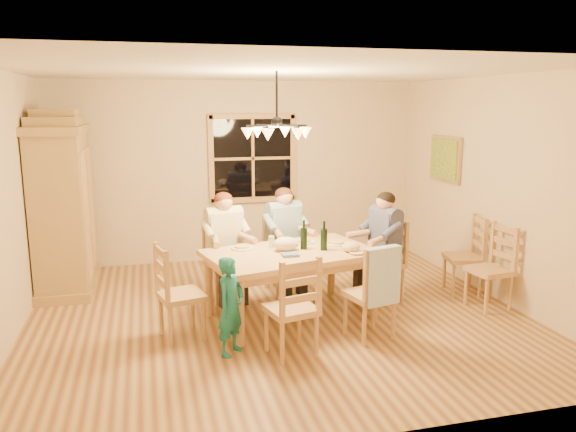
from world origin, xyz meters
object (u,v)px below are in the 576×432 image
object	(u,v)px
armoire	(63,208)
adult_slate_man	(384,232)
adult_plaid_man	(284,226)
wine_bottle_b	(324,236)
child	(231,306)
chair_far_left	(225,276)
chair_end_left	(182,310)
wine_bottle_a	(304,235)
chair_spare_front	(488,283)
chair_near_right	(369,308)
chandelier	(277,131)
chair_far_right	(284,267)
dining_table	(291,260)
adult_woman	(224,233)
chair_spare_back	(462,269)
chair_near_left	(291,324)
chair_end_right	(382,275)

from	to	relation	value
armoire	adult_slate_man	distance (m)	4.05
adult_plaid_man	wine_bottle_b	xyz separation A→B (m)	(0.22, -0.95, 0.08)
adult_plaid_man	child	size ratio (longest dim) A/B	0.91
chair_far_left	chair_end_left	xyz separation A→B (m)	(-0.59, -1.02, 0.00)
wine_bottle_a	chair_spare_front	bearing A→B (deg)	-9.46
chair_near_right	adult_slate_man	distance (m)	1.29
chandelier	chair_far_right	bearing A→B (deg)	70.81
dining_table	chandelier	bearing A→B (deg)	144.33
wine_bottle_b	child	size ratio (longest dim) A/B	0.34
adult_woman	adult_slate_man	world-z (taller)	same
chandelier	chair_end_left	xyz separation A→B (m)	(-1.09, -0.38, -1.77)
armoire	chair_end_left	size ratio (longest dim) A/B	2.32
adult_woman	adult_plaid_man	xyz separation A→B (m)	(0.79, 0.18, 0.00)
chair_far_left	chair_spare_back	size ratio (longest dim) A/B	1.00
chair_near_left	chair_spare_front	world-z (taller)	same
chandelier	chair_near_left	xyz separation A→B (m)	(-0.11, -1.04, -1.77)
adult_plaid_man	chair_spare_front	xyz separation A→B (m)	(2.17, -1.21, -0.54)
adult_woman	chair_far_right	bearing A→B (deg)	-180.00
chandelier	chair_spare_back	world-z (taller)	chandelier
chair_spare_front	wine_bottle_a	bearing A→B (deg)	74.14
chair_end_left	adult_woman	distance (m)	1.29
chandelier	chair_end_right	xyz separation A→B (m)	(1.36, 0.19, -1.77)
chair_spare_front	dining_table	bearing A→B (deg)	76.46
adult_plaid_man	wine_bottle_b	world-z (taller)	adult_plaid_man
adult_plaid_man	adult_slate_man	bearing A→B (deg)	136.64
armoire	chair_spare_front	xyz separation A→B (m)	(4.87, -1.99, -0.75)
chair_far_left	child	size ratio (longest dim) A/B	1.03
armoire	chair_far_left	distance (m)	2.28
adult_plaid_man	adult_slate_man	world-z (taller)	same
armoire	child	world-z (taller)	armoire
child	chair_spare_back	distance (m)	3.29
chair_far_right	chair_spare_back	distance (m)	2.26
chair_far_left	chair_end_right	size ratio (longest dim) A/B	1.00
child	chair_end_left	bearing A→B (deg)	82.63
adult_woman	chair_near_left	bearing A→B (deg)	90.00
dining_table	wine_bottle_b	world-z (taller)	wine_bottle_b
chandelier	chair_near_left	size ratio (longest dim) A/B	0.78
armoire	chair_near_left	xyz separation A→B (m)	(2.31, -2.64, -0.75)
chair_end_left	child	world-z (taller)	chair_end_left
chair_end_right	child	xyz separation A→B (m)	(-2.03, -1.07, 0.18)
chair_far_left	chair_near_right	size ratio (longest dim) A/B	1.00
wine_bottle_a	dining_table	bearing A→B (deg)	-157.08
adult_plaid_man	chair_spare_back	size ratio (longest dim) A/B	0.88
wine_bottle_a	chair_far_right	bearing A→B (deg)	90.92
adult_woman	chair_near_right	bearing A→B (deg)	117.90
wine_bottle_b	dining_table	bearing A→B (deg)	175.36
chair_far_left	adult_slate_man	distance (m)	1.99
chandelier	child	world-z (taller)	chandelier
chair_spare_back	dining_table	bearing A→B (deg)	108.95
adult_plaid_man	adult_slate_man	xyz separation A→B (m)	(1.08, -0.63, 0.00)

